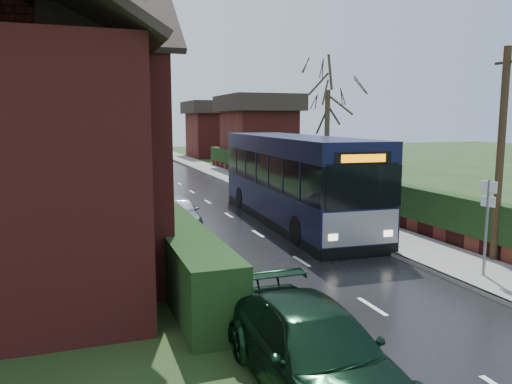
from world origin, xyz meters
name	(u,v)px	position (x,y,z in m)	size (l,w,h in m)	color
ground	(332,282)	(0.00, 0.00, 0.00)	(140.00, 140.00, 0.00)	#33471E
road	(229,215)	(0.00, 10.00, 0.01)	(6.00, 100.00, 0.02)	black
pavement	(313,209)	(4.25, 10.00, 0.07)	(2.50, 100.00, 0.14)	slate
kerb_right	(290,210)	(3.05, 10.00, 0.07)	(0.12, 100.00, 0.14)	gray
kerb_left	(162,219)	(-3.05, 10.00, 0.05)	(0.12, 100.00, 0.10)	gray
front_hedge	(159,226)	(-3.90, 5.00, 0.80)	(1.20, 16.00, 1.60)	black
picket_fence	(182,235)	(-3.15, 5.00, 0.45)	(0.10, 16.00, 0.90)	gray
right_wall_hedge	(341,188)	(5.80, 10.00, 1.02)	(0.60, 50.00, 1.80)	maroon
bus	(293,180)	(2.20, 7.69, 1.83)	(3.37, 12.26, 3.69)	black
car_silver	(179,212)	(-2.62, 8.27, 0.65)	(1.53, 3.81, 1.30)	silver
car_green	(314,351)	(-2.90, -4.85, 0.69)	(1.93, 4.75, 1.38)	black
car_distant	(130,153)	(-1.05, 45.94, 0.69)	(1.47, 4.22, 1.39)	#101832
bus_stop_sign	(487,214)	(4.00, -1.24, 1.83)	(0.20, 0.41, 2.78)	slate
telegraph_pole	(500,157)	(5.50, -0.08, 3.28)	(0.22, 0.83, 6.48)	#2E2114
tree_right_far	(328,83)	(8.78, 17.38, 6.67)	(4.62, 4.62, 8.93)	#32291D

